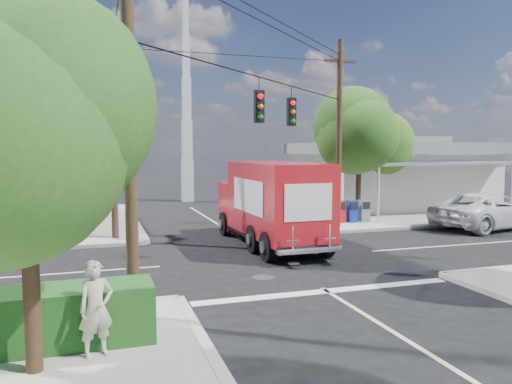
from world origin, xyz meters
name	(u,v)px	position (x,y,z in m)	size (l,w,h in m)	color
ground	(273,258)	(0.00, 0.00, 0.00)	(120.00, 120.00, 0.00)	black
sidewalk_ne	(377,209)	(10.88, 10.88, 0.07)	(14.12, 14.12, 0.14)	gray
road_markings	(289,268)	(0.00, -1.47, 0.01)	(32.00, 32.00, 0.01)	beige
building_ne	(391,172)	(12.50, 11.97, 2.32)	(11.80, 10.20, 4.50)	silver
radio_tower	(187,124)	(0.50, 20.00, 5.64)	(0.80, 0.80, 17.00)	silver
tree_sw_front	(25,121)	(-6.99, -7.54, 4.33)	(3.88, 3.78, 6.03)	#422D1C
tree_ne_front	(360,132)	(7.21, 6.76, 4.77)	(4.21, 4.14, 6.66)	#422D1C
tree_ne_back	(380,143)	(9.81, 8.96, 4.19)	(3.77, 3.66, 5.82)	#422D1C
palm_nw_front	(57,122)	(-7.50, 7.50, 5.04)	(3.01, 3.08, 5.59)	#422D1C
palm_nw_back	(13,131)	(-9.50, 9.00, 4.67)	(3.01, 3.08, 5.19)	#422D1C
utility_poles	(218,127)	(-1.58, 1.60, 4.67)	(12.00, 10.68, 9.00)	#473321
picket_fence	(1,310)	(-7.80, -5.60, 0.68)	(5.94, 0.06, 1.00)	silver
vending_boxes	(352,211)	(6.50, 6.20, 0.69)	(1.90, 0.50, 1.10)	red
delivery_truck	(271,204)	(0.70, 2.22, 1.70)	(2.64, 7.81, 3.35)	black
parked_car	(490,211)	(12.36, 3.09, 0.86)	(2.87, 6.21, 1.73)	silver
pedestrian	(96,309)	(-5.99, -7.17, 1.02)	(0.64, 0.42, 1.75)	#B8B69C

